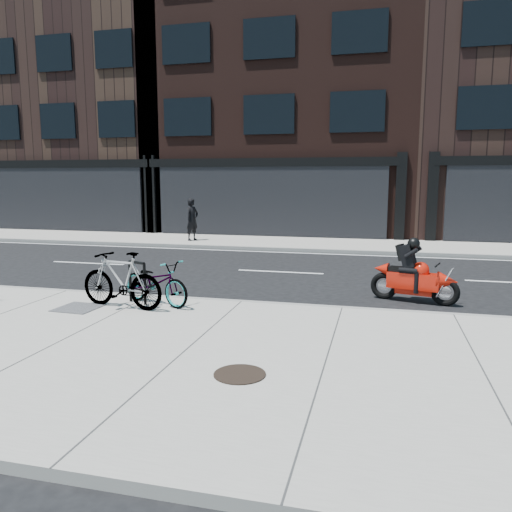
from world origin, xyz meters
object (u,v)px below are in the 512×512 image
(bicycle_front, at_px, (156,282))
(manhole_cover, at_px, (240,374))
(pedestrian, at_px, (192,219))
(bike_rack, at_px, (137,278))
(utility_grate, at_px, (78,308))
(bicycle_rear, at_px, (121,280))
(motorcycle, at_px, (418,276))

(bicycle_front, height_order, manhole_cover, bicycle_front)
(bicycle_front, bearing_deg, pedestrian, 38.45)
(bike_rack, relative_size, utility_grate, 1.12)
(bike_rack, height_order, bicycle_front, bicycle_front)
(manhole_cover, bearing_deg, pedestrian, 113.57)
(pedestrian, height_order, manhole_cover, pedestrian)
(bike_rack, relative_size, manhole_cover, 1.27)
(bike_rack, bearing_deg, bicycle_rear, -105.44)
(bike_rack, xyz_separation_m, bicycle_front, (0.40, 0.00, -0.05))
(bicycle_front, xyz_separation_m, utility_grate, (-1.31, -0.65, -0.43))
(pedestrian, bearing_deg, bicycle_rear, -144.37)
(pedestrian, bearing_deg, bike_rack, -143.18)
(bicycle_front, bearing_deg, manhole_cover, -118.70)
(utility_grate, bearing_deg, motorcycle, 22.08)
(utility_grate, bearing_deg, manhole_cover, -31.66)
(motorcycle, height_order, utility_grate, motorcycle)
(manhole_cover, relative_size, utility_grate, 0.88)
(manhole_cover, xyz_separation_m, utility_grate, (-3.87, 2.39, 0.00))
(motorcycle, xyz_separation_m, utility_grate, (-6.32, -2.56, -0.42))
(bike_rack, distance_m, bicycle_rear, 0.43)
(bicycle_front, distance_m, manhole_cover, 4.00)
(bicycle_front, relative_size, motorcycle, 0.93)
(bike_rack, height_order, manhole_cover, bike_rack)
(bike_rack, bearing_deg, utility_grate, -144.38)
(motorcycle, bearing_deg, pedestrian, 151.00)
(bicycle_rear, relative_size, pedestrian, 1.08)
(bicycle_front, bearing_deg, motorcycle, -47.93)
(bike_rack, distance_m, motorcycle, 5.74)
(bike_rack, bearing_deg, pedestrian, 105.12)
(bicycle_rear, height_order, motorcycle, motorcycle)
(pedestrian, bearing_deg, manhole_cover, -134.72)
(utility_grate, bearing_deg, bicycle_front, 26.53)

